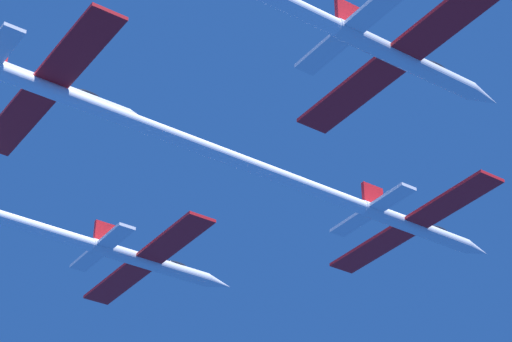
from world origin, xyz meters
The scene contains 2 objects.
jet_lead centered at (-0.08, -11.26, 0.30)m, with size 14.85×41.63×2.46m.
jet_left_wing centered at (-13.46, -23.25, -0.27)m, with size 14.85×40.69×2.46m.
Camera 1 is at (43.26, -43.10, -33.81)m, focal length 73.31 mm.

